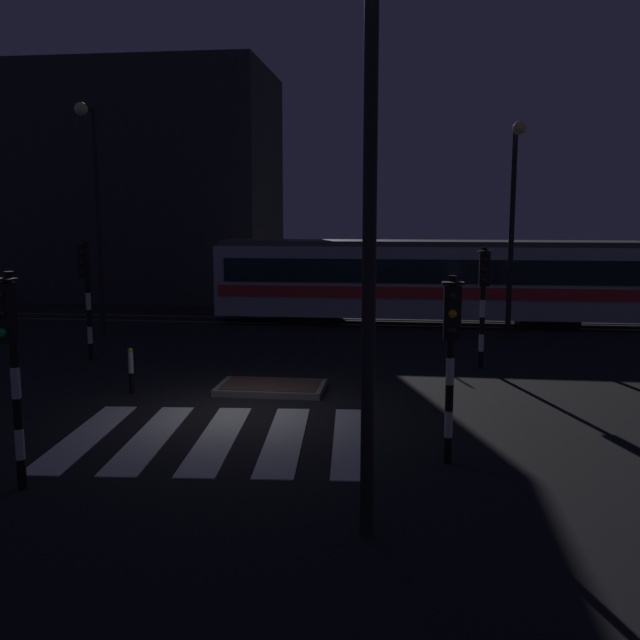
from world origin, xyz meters
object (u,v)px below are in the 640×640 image
(traffic_light_corner_near_right, at_px, (451,342))
(tram, at_px, (428,279))
(street_lamp_trackside_right, at_px, (514,205))
(street_lamp_trackside_left, at_px, (94,194))
(traffic_light_corner_far_right, at_px, (484,289))
(traffic_light_corner_far_left, at_px, (86,283))
(street_lamp_near_kerb, at_px, (369,180))
(traffic_light_kerb_mid_left, at_px, (10,349))
(bollard_island_edge, at_px, (131,371))

(traffic_light_corner_near_right, bearing_deg, tram, 89.89)
(street_lamp_trackside_right, xyz_separation_m, tram, (-2.66, 3.46, -2.80))
(street_lamp_trackside_left, distance_m, tram, 12.70)
(traffic_light_corner_far_right, bearing_deg, traffic_light_corner_far_left, -178.55)
(street_lamp_trackside_right, relative_size, street_lamp_near_kerb, 0.98)
(street_lamp_trackside_left, bearing_deg, traffic_light_kerb_mid_left, -70.50)
(traffic_light_kerb_mid_left, relative_size, traffic_light_corner_far_right, 1.01)
(traffic_light_corner_near_right, bearing_deg, traffic_light_corner_far_left, 142.80)
(street_lamp_near_kerb, relative_size, bollard_island_edge, 6.62)
(traffic_light_corner_far_right, height_order, traffic_light_corner_near_right, traffic_light_corner_far_right)
(traffic_light_corner_far_left, bearing_deg, street_lamp_trackside_right, 21.29)
(traffic_light_corner_far_left, height_order, traffic_light_corner_far_right, traffic_light_corner_far_left)
(traffic_light_corner_near_right, xyz_separation_m, bollard_island_edge, (-7.25, 4.02, -1.58))
(traffic_light_kerb_mid_left, bearing_deg, traffic_light_corner_far_right, 51.09)
(traffic_light_corner_far_right, distance_m, bollard_island_edge, 9.53)
(traffic_light_corner_far_right, distance_m, street_lamp_near_kerb, 11.48)
(traffic_light_kerb_mid_left, distance_m, traffic_light_corner_far_right, 12.67)
(street_lamp_trackside_left, height_order, bollard_island_edge, street_lamp_trackside_left)
(traffic_light_corner_near_right, relative_size, bollard_island_edge, 2.92)
(street_lamp_trackside_right, height_order, street_lamp_near_kerb, street_lamp_near_kerb)
(tram, bearing_deg, street_lamp_trackside_left, -159.81)
(street_lamp_trackside_right, bearing_deg, bollard_island_edge, -139.56)
(traffic_light_kerb_mid_left, xyz_separation_m, bollard_island_edge, (-0.61, 6.04, -1.68))
(street_lamp_trackside_left, relative_size, bollard_island_edge, 7.12)
(traffic_light_kerb_mid_left, height_order, bollard_island_edge, traffic_light_kerb_mid_left)
(traffic_light_corner_far_right, xyz_separation_m, street_lamp_trackside_left, (-12.82, 3.87, 2.72))
(traffic_light_kerb_mid_left, xyz_separation_m, traffic_light_corner_near_right, (6.64, 2.01, -0.11))
(street_lamp_trackside_left, bearing_deg, traffic_light_corner_far_right, -16.78)
(traffic_light_kerb_mid_left, xyz_separation_m, street_lamp_trackside_right, (9.33, 14.51, 2.31))
(bollard_island_edge, bearing_deg, traffic_light_corner_far_right, 24.05)
(traffic_light_corner_far_left, bearing_deg, street_lamp_near_kerb, -50.62)
(traffic_light_corner_far_left, height_order, bollard_island_edge, traffic_light_corner_far_left)
(traffic_light_corner_far_right, height_order, street_lamp_near_kerb, street_lamp_near_kerb)
(street_lamp_trackside_right, distance_m, street_lamp_trackside_left, 14.22)
(traffic_light_corner_far_right, bearing_deg, traffic_light_corner_near_right, -99.55)
(bollard_island_edge, bearing_deg, street_lamp_near_kerb, -49.69)
(street_lamp_near_kerb, height_order, tram, street_lamp_near_kerb)
(traffic_light_corner_far_right, bearing_deg, street_lamp_trackside_left, 163.22)
(street_lamp_trackside_left, bearing_deg, street_lamp_trackside_right, 3.15)
(traffic_light_corner_far_left, bearing_deg, traffic_light_corner_far_right, 1.45)
(tram, relative_size, bollard_island_edge, 14.95)
(traffic_light_corner_far_right, height_order, street_lamp_trackside_right, street_lamp_trackside_right)
(street_lamp_near_kerb, relative_size, street_lamp_trackside_left, 0.93)
(street_lamp_near_kerb, distance_m, bollard_island_edge, 10.17)
(traffic_light_corner_near_right, relative_size, street_lamp_trackside_left, 0.41)
(traffic_light_corner_near_right, xyz_separation_m, street_lamp_near_kerb, (-1.22, -3.08, 2.51))
(traffic_light_corner_far_right, xyz_separation_m, traffic_light_corner_near_right, (-1.32, -7.85, -0.08))
(tram, bearing_deg, traffic_light_corner_far_right, -80.95)
(street_lamp_near_kerb, distance_m, tram, 19.30)
(traffic_light_corner_near_right, bearing_deg, street_lamp_near_kerb, -111.65)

